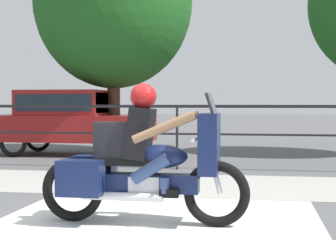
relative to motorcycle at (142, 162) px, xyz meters
The scene contains 6 objects.
ground_plane 0.96m from the motorcycle, 118.46° to the right, with size 120.00×120.00×0.00m, color #565659.
sidewalk_band 2.91m from the motorcycle, 96.54° to the left, with size 44.00×2.40×0.01m, color #A8A59E.
fence_railing 4.75m from the motorcycle, 93.89° to the left, with size 36.00×0.05×1.30m.
motorcycle is the anchor object (origin of this frame).
parked_car 7.97m from the motorcycle, 116.19° to the left, with size 4.12×1.62×1.67m.
tree_behind_car 8.73m from the motorcycle, 107.80° to the left, with size 4.16×4.16×6.30m.
Camera 1 is at (1.55, -4.91, 1.33)m, focal length 55.00 mm.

